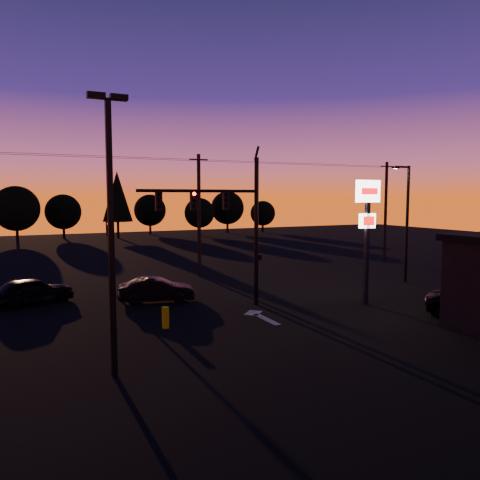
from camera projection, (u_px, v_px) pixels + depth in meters
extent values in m
plane|color=black|center=(268.00, 326.00, 21.45)|extent=(120.00, 120.00, 0.00)
cube|color=beige|center=(267.00, 319.00, 22.56)|extent=(0.35, 2.20, 0.01)
cube|color=beige|center=(253.00, 313.00, 23.82)|extent=(1.20, 1.20, 0.01)
cylinder|color=black|center=(256.00, 232.00, 25.31)|extent=(0.24, 0.24, 8.00)
cylinder|color=black|center=(257.00, 154.00, 24.92)|extent=(0.14, 0.52, 0.76)
cylinder|color=black|center=(200.00, 191.00, 23.70)|extent=(6.50, 0.16, 0.16)
cube|color=black|center=(226.00, 201.00, 24.37)|extent=(0.32, 0.22, 0.95)
sphere|color=black|center=(227.00, 194.00, 24.22)|extent=(0.18, 0.18, 0.18)
sphere|color=black|center=(227.00, 200.00, 24.25)|extent=(0.18, 0.18, 0.18)
sphere|color=black|center=(227.00, 206.00, 24.28)|extent=(0.18, 0.18, 0.18)
cube|color=black|center=(193.00, 201.00, 23.59)|extent=(0.32, 0.22, 0.95)
sphere|color=#FF0705|center=(194.00, 194.00, 23.44)|extent=(0.18, 0.18, 0.18)
sphere|color=black|center=(194.00, 200.00, 23.47)|extent=(0.18, 0.18, 0.18)
sphere|color=black|center=(194.00, 206.00, 23.50)|extent=(0.18, 0.18, 0.18)
cube|color=black|center=(159.00, 201.00, 22.81)|extent=(0.32, 0.22, 0.95)
sphere|color=black|center=(159.00, 194.00, 22.66)|extent=(0.18, 0.18, 0.18)
sphere|color=black|center=(159.00, 200.00, 22.69)|extent=(0.18, 0.18, 0.18)
sphere|color=black|center=(160.00, 206.00, 22.72)|extent=(0.18, 0.18, 0.18)
cube|color=black|center=(259.00, 257.00, 25.52)|extent=(0.22, 0.18, 0.28)
cylinder|color=black|center=(109.00, 262.00, 29.42)|extent=(0.14, 0.14, 3.60)
cube|color=black|center=(109.00, 229.00, 29.22)|extent=(0.30, 0.20, 0.90)
sphere|color=#FF0705|center=(109.00, 224.00, 29.08)|extent=(0.18, 0.18, 0.18)
sphere|color=black|center=(109.00, 228.00, 29.11)|extent=(0.18, 0.18, 0.18)
sphere|color=black|center=(109.00, 233.00, 29.14)|extent=(0.18, 0.18, 0.18)
cube|color=black|center=(111.00, 241.00, 15.09)|extent=(0.18, 0.18, 9.00)
cube|color=black|center=(96.00, 95.00, 14.51)|extent=(0.55, 0.30, 0.18)
cube|color=black|center=(119.00, 97.00, 14.82)|extent=(0.55, 0.30, 0.18)
cube|color=black|center=(367.00, 246.00, 25.53)|extent=(0.22, 0.22, 6.40)
cube|color=white|center=(368.00, 191.00, 25.25)|extent=(1.50, 0.25, 1.20)
cube|color=red|center=(370.00, 191.00, 25.13)|extent=(1.10, 0.02, 0.35)
cube|color=white|center=(367.00, 221.00, 25.40)|extent=(1.00, 0.22, 0.80)
cube|color=red|center=(369.00, 221.00, 25.29)|extent=(0.75, 0.02, 0.50)
cylinder|color=black|center=(407.00, 224.00, 32.08)|extent=(0.20, 0.20, 8.00)
cylinder|color=black|center=(402.00, 167.00, 31.46)|extent=(1.20, 0.14, 0.14)
cube|color=black|center=(396.00, 167.00, 31.20)|extent=(0.50, 0.22, 0.14)
plane|color=#FFB759|center=(396.00, 169.00, 31.21)|extent=(0.35, 0.35, 0.00)
cylinder|color=black|center=(199.00, 216.00, 34.44)|extent=(0.26, 0.26, 9.00)
cube|color=black|center=(199.00, 160.00, 34.06)|extent=(1.40, 0.10, 0.10)
cylinder|color=black|center=(386.00, 212.00, 42.26)|extent=(0.26, 0.26, 9.00)
cube|color=black|center=(387.00, 166.00, 41.87)|extent=(1.40, 0.10, 0.10)
cylinder|color=black|center=(69.00, 155.00, 29.62)|extent=(18.00, 0.02, 0.02)
cylinder|color=black|center=(68.00, 155.00, 30.16)|extent=(18.00, 0.02, 0.02)
cylinder|color=black|center=(67.00, 156.00, 30.70)|extent=(18.00, 0.02, 0.02)
cylinder|color=black|center=(307.00, 163.00, 37.43)|extent=(18.00, 0.02, 0.02)
cylinder|color=black|center=(302.00, 163.00, 37.97)|extent=(18.00, 0.02, 0.02)
cylinder|color=black|center=(298.00, 164.00, 38.51)|extent=(18.00, 0.02, 0.02)
cube|color=black|center=(470.00, 292.00, 22.11)|extent=(2.20, 0.05, 1.60)
cylinder|color=#D2C700|center=(165.00, 318.00, 21.04)|extent=(0.32, 0.32, 0.96)
cylinder|color=black|center=(17.00, 236.00, 60.04)|extent=(0.36, 0.36, 1.75)
sphere|color=black|center=(16.00, 209.00, 59.72)|extent=(5.77, 5.78, 5.78)
cylinder|color=black|center=(64.00, 233.00, 66.24)|extent=(0.36, 0.36, 1.50)
sphere|color=black|center=(63.00, 212.00, 65.96)|extent=(4.95, 4.95, 4.95)
cylinder|color=black|center=(118.00, 230.00, 66.55)|extent=(0.36, 0.36, 2.38)
cone|color=black|center=(117.00, 196.00, 66.11)|extent=(4.18, 4.18, 7.12)
cylinder|color=black|center=(150.00, 229.00, 73.67)|extent=(0.36, 0.36, 1.50)
sphere|color=black|center=(150.00, 210.00, 73.40)|extent=(4.95, 4.95, 4.95)
cylinder|color=black|center=(200.00, 231.00, 70.91)|extent=(0.36, 0.36, 1.38)
sphere|color=black|center=(199.00, 213.00, 70.65)|extent=(4.54, 4.54, 4.54)
cylinder|color=black|center=(227.00, 228.00, 76.19)|extent=(0.36, 0.36, 1.62)
sphere|color=black|center=(227.00, 208.00, 75.89)|extent=(5.36, 5.36, 5.36)
cylinder|color=black|center=(263.00, 228.00, 77.91)|extent=(0.36, 0.36, 1.25)
sphere|color=black|center=(263.00, 213.00, 77.68)|extent=(4.12, 4.12, 4.12)
imported|color=black|center=(32.00, 291.00, 25.65)|extent=(4.74, 3.20, 1.50)
imported|color=black|center=(157.00, 290.00, 26.26)|extent=(4.41, 2.45, 1.38)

